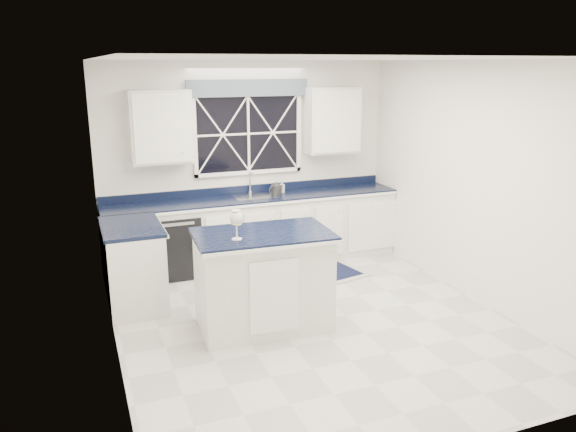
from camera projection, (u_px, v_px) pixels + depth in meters
name	position (u px, v px, depth m)	size (l,w,h in m)	color
ground	(313.00, 321.00, 5.98)	(4.50, 4.50, 0.00)	beige
back_wall	(248.00, 163.00, 7.65)	(4.00, 0.10, 2.70)	white
base_cabinets	(236.00, 238.00, 7.35)	(3.99, 1.60, 0.90)	white
countertop	(255.00, 198.00, 7.49)	(3.98, 0.64, 0.04)	black
dishwasher	(175.00, 244.00, 7.24)	(0.60, 0.58, 0.82)	black
window	(248.00, 128.00, 7.48)	(1.65, 0.09, 1.26)	black
upper_cabinets	(251.00, 123.00, 7.35)	(3.10, 0.34, 0.90)	white
faucet	(251.00, 182.00, 7.62)	(0.05, 0.20, 0.30)	#B5B5B7
island	(263.00, 280.00, 5.75)	(1.41, 0.90, 1.02)	white
rug	(310.00, 276.00, 7.24)	(1.53, 1.11, 0.02)	#A2A29D
kettle	(276.00, 188.00, 7.61)	(0.24, 0.19, 0.17)	#2D2D2F
wine_glass	(236.00, 219.00, 5.34)	(0.12, 0.12, 0.29)	silver
soap_bottle	(282.00, 187.00, 7.71)	(0.07, 0.08, 0.17)	silver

